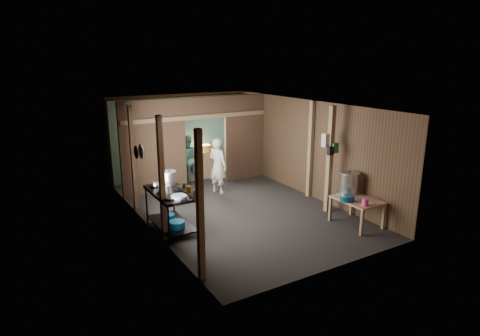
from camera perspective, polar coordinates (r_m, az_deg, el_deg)
floor at (r=10.23m, az=-0.57°, el=-5.70°), size 4.50×7.00×0.00m
ceiling at (r=9.62m, az=-0.61°, el=8.93°), size 4.50×7.00×0.00m
wall_back at (r=12.93m, az=-8.40°, el=4.56°), size 4.50×0.00×2.60m
wall_front at (r=7.15m, az=13.61°, el=-4.43°), size 4.50×0.00×2.60m
wall_left at (r=8.97m, az=-13.14°, el=-0.40°), size 0.00×7.00×2.60m
wall_right at (r=11.11m, az=9.52°, el=2.78°), size 0.00×7.00×2.60m
partition_left at (r=11.28m, az=-12.10°, el=2.84°), size 1.85×0.10×2.60m
partition_right at (r=12.48m, az=0.62°, el=4.34°), size 1.35×0.10×2.60m
partition_header at (r=11.70m, az=-4.98°, el=8.52°), size 1.30×0.10×0.60m
turquoise_panel at (r=12.88m, az=-8.29°, el=4.30°), size 4.40×0.06×2.50m
back_counter at (r=12.74m, az=-6.06°, el=0.45°), size 1.20×0.50×0.85m
wall_clock at (r=12.83m, az=-7.29°, el=7.24°), size 0.20×0.03×0.20m
post_left_a at (r=6.67m, az=-5.67°, el=-5.50°), size 0.10×0.12×2.60m
post_left_b at (r=8.26m, az=-10.98°, el=-1.62°), size 0.10×0.12×2.60m
post_left_c at (r=10.11m, az=-14.85°, el=1.24°), size 0.10×0.12×2.60m
post_right at (r=10.92m, az=9.91°, el=2.54°), size 0.10×0.12×2.60m
post_free at (r=9.91m, az=12.55°, el=1.11°), size 0.12×0.12×2.60m
cross_beam at (r=11.58m, az=-5.97°, el=7.18°), size 4.40×0.12×0.12m
pan_lid_big at (r=9.27m, az=-13.79°, el=2.30°), size 0.03×0.34×0.34m
pan_lid_small at (r=9.67m, az=-14.46°, el=2.17°), size 0.03×0.30×0.30m
wall_shelf at (r=7.08m, az=-7.19°, el=-3.45°), size 0.14×0.80×0.03m
jar_white at (r=6.84m, az=-6.37°, el=-3.52°), size 0.07×0.07×0.10m
jar_yellow at (r=7.06m, az=-7.21°, el=-2.95°), size 0.08×0.08×0.10m
jar_green at (r=7.25m, az=-7.90°, el=-2.48°), size 0.06×0.06×0.10m
bag_white at (r=9.83m, az=12.18°, el=3.89°), size 0.22×0.15×0.32m
bag_green at (r=9.84m, az=13.19°, el=2.78°), size 0.16×0.12×0.24m
bag_black at (r=9.75m, az=12.65°, el=2.38°), size 0.14×0.10×0.20m
gas_range at (r=8.94m, az=-9.66°, el=-6.01°), size 0.78×1.52×0.90m
prep_table at (r=9.53m, az=16.11°, el=-5.96°), size 0.75×1.04×0.61m
stove_pot_large at (r=9.24m, az=-9.94°, el=-1.42°), size 0.40×0.40×0.33m
stove_pot_med at (r=8.63m, az=-10.66°, el=-3.08°), size 0.24×0.24×0.21m
stove_saucepan at (r=9.16m, az=-11.88°, el=-2.33°), size 0.15×0.15×0.09m
frying_pan at (r=8.35m, az=-8.59°, el=-4.03°), size 0.52×0.64×0.08m
blue_tub_front at (r=8.76m, az=-8.90°, el=-7.86°), size 0.34×0.34×0.14m
blue_tub_back at (r=9.22m, az=-10.12°, el=-6.80°), size 0.29×0.29×0.12m
stock_pot at (r=9.71m, az=15.16°, el=-2.08°), size 0.54×0.54×0.52m
wash_basin at (r=9.25m, az=14.88°, el=-4.12°), size 0.36×0.36×0.12m
pink_bucket at (r=9.03m, az=17.26°, el=-4.62°), size 0.17×0.17×0.16m
knife at (r=9.14m, az=18.01°, el=-4.95°), size 0.30×0.04×0.01m
yellow_tub at (r=12.74m, az=-4.87°, el=2.87°), size 0.33×0.33×0.18m
cook at (r=11.19m, az=-3.14°, el=0.30°), size 0.56×0.66×1.56m
worker_back at (r=12.27m, az=-7.56°, el=1.29°), size 0.84×0.73×1.46m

